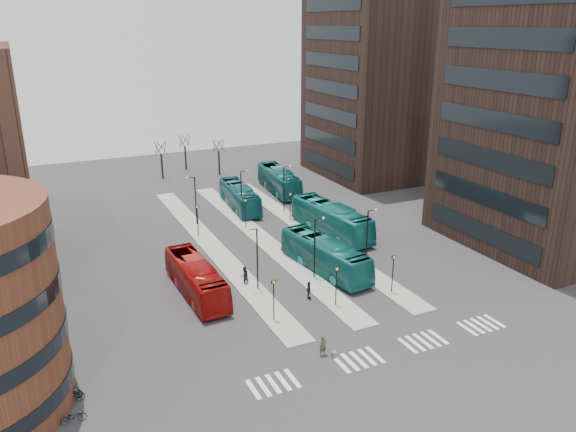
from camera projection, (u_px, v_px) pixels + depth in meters
name	position (u px, v px, depth m)	size (l,w,h in m)	color
ground	(402.00, 386.00, 39.02)	(160.00, 160.00, 0.00)	#2B2B2E
island_left	(212.00, 247.00, 63.02)	(2.50, 45.00, 0.15)	gray
island_mid	(262.00, 238.00, 65.44)	(2.50, 45.00, 0.15)	gray
island_right	(307.00, 231.00, 67.87)	(2.50, 45.00, 0.15)	gray
suitcase	(334.00, 354.00, 42.25)	(0.39, 0.31, 0.49)	navy
red_bus	(196.00, 278.00, 51.68)	(2.73, 11.66, 3.25)	#9E0E0C
teal_bus_a	(325.00, 255.00, 56.56)	(2.87, 12.28, 3.42)	#146563
teal_bus_b	(240.00, 197.00, 75.72)	(2.74, 11.73, 3.27)	#12555E
teal_bus_c	(331.00, 219.00, 66.53)	(3.10, 13.23, 3.69)	#16706D
teal_bus_d	(279.00, 180.00, 83.22)	(2.95, 12.62, 3.52)	#125E5B
traveller	(323.00, 346.00, 42.28)	(0.62, 0.41, 1.70)	#444429
commuter_a	(244.00, 276.00, 53.82)	(0.90, 0.70, 1.85)	black
commuter_b	(309.00, 290.00, 51.06)	(0.99, 0.41, 1.69)	black
commuter_c	(338.00, 270.00, 55.28)	(1.12, 0.64, 1.73)	black
bicycle_near	(73.00, 417.00, 35.32)	(0.55, 1.57, 0.82)	gray
bicycle_mid	(70.00, 393.00, 37.45)	(0.47, 1.66, 1.00)	gray
bicycle_far	(70.00, 395.00, 37.21)	(0.65, 1.86, 0.98)	gray
crosswalk_stripes	(389.00, 351.00, 43.14)	(22.35, 2.40, 0.01)	silver
tower_near	(565.00, 110.00, 60.71)	(20.12, 20.00, 30.00)	black
tower_far	(385.00, 81.00, 89.77)	(20.12, 20.00, 30.00)	black
sign_poles	(284.00, 240.00, 58.54)	(12.45, 22.12, 3.65)	black
lamp_posts	(273.00, 214.00, 62.85)	(14.04, 20.24, 6.12)	black
bare_trees	(189.00, 158.00, 92.77)	(10.97, 8.14, 5.90)	black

